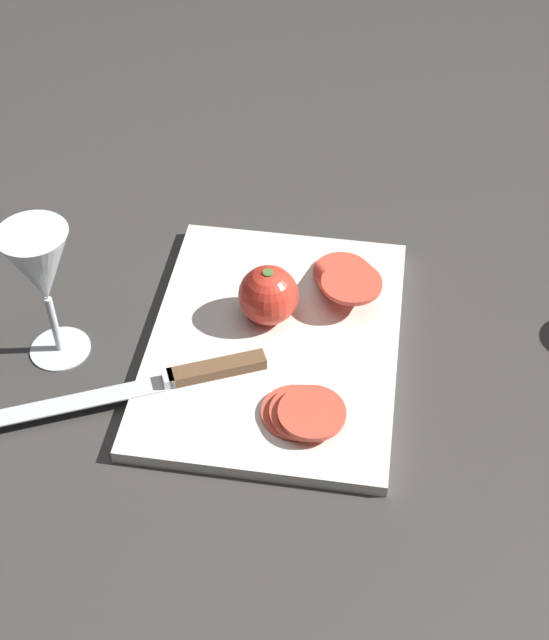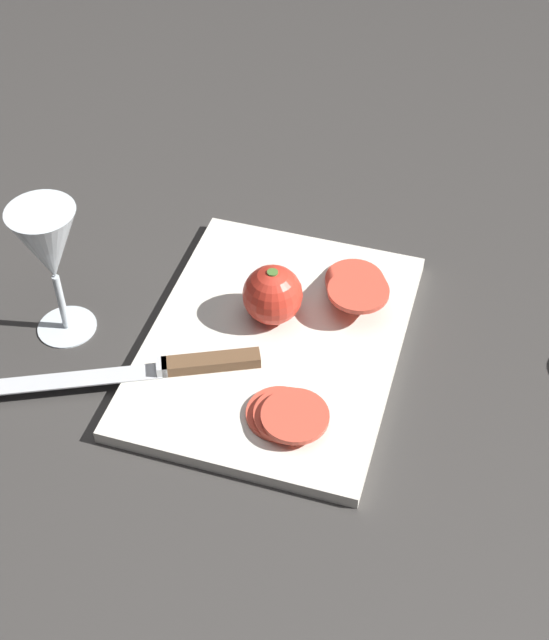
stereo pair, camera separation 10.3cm
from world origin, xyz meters
name	(u,v)px [view 1 (the left image)]	position (x,y,z in m)	size (l,w,h in m)	color
ground_plane	(273,331)	(0.00, 0.00, 0.00)	(3.00, 3.00, 0.00)	#383533
cutting_board	(274,343)	(0.03, 0.01, 0.01)	(0.38, 0.29, 0.02)	silver
wine_glass	(41,271)	(0.07, -0.25, 0.13)	(0.08, 0.08, 0.18)	silver
whole_tomato	(268,295)	(-0.01, -0.01, 0.05)	(0.07, 0.07, 0.07)	red
knife	(186,376)	(0.10, -0.08, 0.02)	(0.15, 0.29, 0.01)	silver
tomato_slice_stack_near	(303,412)	(0.14, 0.05, 0.03)	(0.08, 0.09, 0.02)	#DB4C38
tomato_slice_stack_far	(347,278)	(-0.07, 0.08, 0.04)	(0.12, 0.09, 0.04)	#DB4C38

